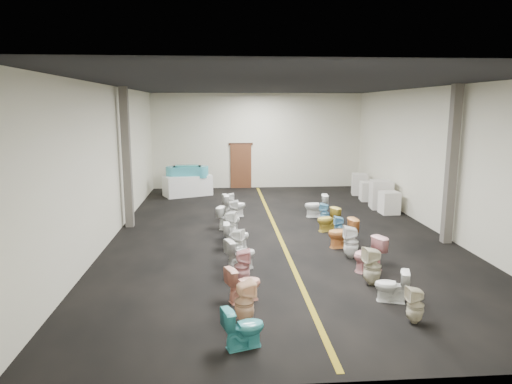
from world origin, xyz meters
The scene contains 39 objects.
floor centered at (0.00, 0.00, 0.00)m, with size 16.00×16.00×0.00m, color black.
ceiling centered at (0.00, 0.00, 4.50)m, with size 16.00×16.00×0.00m, color black.
wall_back centered at (0.00, 8.00, 2.25)m, with size 10.00×10.00×0.00m, color beige.
wall_front centered at (0.00, -8.00, 2.25)m, with size 10.00×10.00×0.00m, color beige.
wall_left centered at (-5.00, 0.00, 2.25)m, with size 16.00×16.00×0.00m, color beige.
wall_right centered at (5.00, 0.00, 2.25)m, with size 16.00×16.00×0.00m, color beige.
aisle_stripe centered at (0.00, 0.00, 0.00)m, with size 0.12×15.60×0.01m, color olive.
back_door centered at (-0.80, 7.94, 1.05)m, with size 1.00×0.10×2.10m, color #562D19.
door_frame centered at (-0.80, 7.95, 2.12)m, with size 1.15×0.08×0.10m, color #331C11.
column_left centered at (-4.75, 1.00, 2.25)m, with size 0.25×0.25×4.50m, color #59544C.
column_right centered at (4.75, -1.50, 2.25)m, with size 0.25×0.25×4.50m, color #59544C.
display_table centered at (-3.24, 6.19, 0.45)m, with size 2.01×1.01×0.89m, color white.
bathtub centered at (-3.24, 6.19, 1.07)m, with size 1.86×0.70×0.55m.
appliance_crate_a centered at (4.40, 2.13, 0.41)m, with size 0.63×0.63×0.82m, color silver.
appliance_crate_b centered at (4.40, 3.03, 0.54)m, with size 0.79×0.79×1.09m, color silver.
appliance_crate_c centered at (4.40, 4.50, 0.39)m, with size 0.69×0.69×0.78m, color silver.
appliance_crate_d centered at (4.40, 5.81, 0.47)m, with size 0.66×0.66×0.95m, color silver.
toilet_left_0 centered at (-1.39, -6.92, 0.35)m, with size 0.39×0.69×0.71m, color teal.
toilet_left_1 centered at (-1.34, -6.05, 0.39)m, with size 0.35×0.36×0.79m, color #FFCDA2.
toilet_left_2 centered at (-1.31, -5.11, 0.37)m, with size 0.41×0.72×0.74m, color #EEA189.
toilet_left_3 centered at (-1.30, -4.19, 0.40)m, with size 0.36×0.36×0.79m, color #DA999C.
toilet_left_4 centered at (-1.29, -3.25, 0.38)m, with size 0.42×0.74×0.76m, color silver.
toilet_left_5 centered at (-1.36, -2.39, 0.38)m, with size 0.34×0.35×0.76m, color white.
toilet_left_6 centered at (-1.34, -1.56, 0.36)m, with size 0.40×0.71×0.72m, color white.
toilet_left_7 centered at (-1.50, -0.66, 0.42)m, with size 0.38×0.39×0.84m, color white.
toilet_left_8 centered at (-1.52, 0.33, 0.37)m, with size 0.42×0.73×0.75m, color white.
toilet_left_9 centered at (-1.37, 1.10, 0.41)m, with size 0.36×0.37×0.81m, color silver.
toilet_left_10 centered at (-1.29, 2.12, 0.41)m, with size 0.46×0.80×0.82m, color white.
toilet_left_11 centered at (-1.44, 2.90, 0.35)m, with size 0.32×0.33×0.71m, color white.
toilet_right_0 centered at (1.75, -6.31, 0.34)m, with size 0.31×0.32×0.69m, color beige.
toilet_right_1 centered at (1.67, -5.37, 0.34)m, with size 0.38×0.66×0.68m, color white.
toilet_right_2 centered at (1.56, -4.49, 0.43)m, with size 0.39×0.40×0.86m, color beige.
toilet_right_3 centered at (1.76, -3.63, 0.41)m, with size 0.46×0.81×0.82m, color #F9ABB0.
toilet_right_4 centered at (1.60, -2.66, 0.43)m, with size 0.39×0.39×0.86m, color white.
toilet_right_5 centered at (1.61, -1.75, 0.41)m, with size 0.46×0.81×0.82m, color #DE8842.
toilet_right_6 centered at (1.76, -0.88, 0.34)m, with size 0.31×0.32×0.69m, color #6EB2DA.
toilet_right_7 centered at (1.61, -0.03, 0.37)m, with size 0.41×0.73×0.74m, color gold.
toilet_right_8 centered at (1.72, 0.90, 0.35)m, with size 0.31×0.32×0.69m, color #6AAFD4.
toilet_right_9 centered at (1.61, 1.83, 0.41)m, with size 0.46×0.80×0.82m, color white.
Camera 1 is at (-1.71, -13.80, 3.90)m, focal length 32.00 mm.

